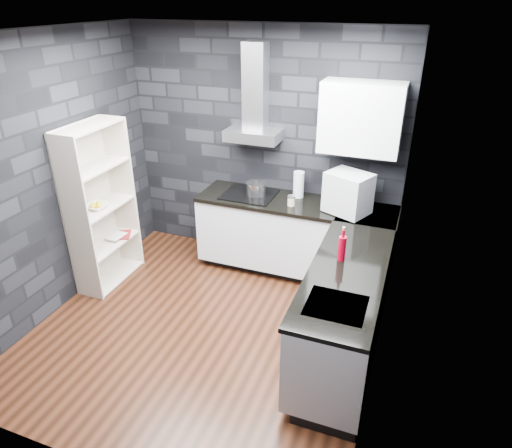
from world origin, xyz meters
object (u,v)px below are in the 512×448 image
Objects in this scene: utensil_crock at (332,196)px; bookshelf at (101,207)px; glass_vase at (299,185)px; red_bottle at (342,249)px; pot at (256,189)px; fruit_bowl at (97,206)px; storage_jar at (291,201)px; appliance_garage at (348,193)px.

bookshelf reaches higher than utensil_crock.
red_bottle is (0.72, -1.19, -0.04)m from glass_vase.
pot is 0.48m from glass_vase.
fruit_bowl is at bearing -150.50° from glass_vase.
pot is 1.59m from red_bottle.
storage_jar is 0.23× the size of appliance_garage.
bookshelf reaches higher than appliance_garage.
appliance_garage reaches higher than red_bottle.
red_bottle reaches higher than utensil_crock.
fruit_bowl is at bearing -146.75° from pot.
pot is 0.96× the size of red_bottle.
red_bottle is at bearing -2.50° from fruit_bowl.
appliance_garage reaches higher than storage_jar.
red_bottle is at bearing -58.88° from glass_vase.
red_bottle is at bearing -58.16° from appliance_garage.
pot is at bearing 33.25° from fruit_bowl.
pot is 0.47m from storage_jar.
red_bottle is (0.34, -1.20, 0.04)m from utensil_crock.
pot is 0.73× the size of glass_vase.
appliance_garage is at bearing 97.83° from red_bottle.
pot reaches higher than fruit_bowl.
appliance_garage is 1.98× the size of fruit_bowl.
appliance_garage is at bearing -21.39° from glass_vase.
appliance_garage is 1.89× the size of red_bottle.
utensil_crock is 0.35m from appliance_garage.
bookshelf is at bearing -155.87° from utensil_crock.
storage_jar is at bearing -15.67° from pot.
pot reaches higher than storage_jar.
storage_jar is (-0.00, -0.26, -0.10)m from glass_vase.
bookshelf is (-2.29, -1.03, -0.07)m from utensil_crock.
bookshelf is at bearing 90.00° from fruit_bowl.
storage_jar is at bearing -153.40° from appliance_garage.
glass_vase is 3.00× the size of storage_jar.
glass_vase is at bearing -177.39° from appliance_garage.
bookshelf reaches higher than storage_jar.
utensil_crock is at bearing 29.85° from bookshelf.
fruit_bowl is at bearing -156.63° from storage_jar.
glass_vase is 0.64m from appliance_garage.
appliance_garage reaches higher than pot.
appliance_garage is 2.64m from fruit_bowl.
appliance_garage reaches higher than utensil_crock.
storage_jar is at bearing 23.37° from fruit_bowl.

